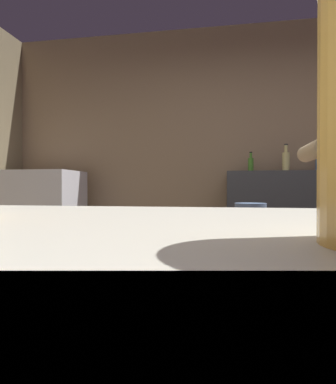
{
  "coord_description": "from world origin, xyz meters",
  "views": [
    {
      "loc": [
        -0.3,
        -1.22,
        1.06
      ],
      "look_at": [
        -0.38,
        -0.75,
        1.05
      ],
      "focal_mm": 30.75,
      "sensor_mm": 36.0,
      "label": 1
    }
  ],
  "objects": [
    {
      "name": "back_shelf",
      "position": [
        0.2,
        1.92,
        0.61
      ],
      "size": [
        0.95,
        0.36,
        1.22
      ],
      "primitive_type": "cube",
      "color": "#3C3E41",
      "rests_on": "ground"
    },
    {
      "name": "wall_back",
      "position": [
        0.0,
        2.2,
        1.35
      ],
      "size": [
        5.2,
        0.1,
        2.7
      ],
      "primitive_type": "cube",
      "color": "#9A7E5E",
      "rests_on": "ground"
    },
    {
      "name": "mini_fridge",
      "position": [
        -2.03,
        1.75,
        0.62
      ],
      "size": [
        0.63,
        0.58,
        1.23
      ],
      "color": "white",
      "rests_on": "ground"
    },
    {
      "name": "bottle_vinegar",
      "position": [
        0.56,
        2.0,
        1.3
      ],
      "size": [
        0.05,
        0.05,
        0.22
      ],
      "color": "#376097",
      "rests_on": "back_shelf"
    },
    {
      "name": "bottle_hot_sauce",
      "position": [
        0.26,
        1.96,
        1.31
      ],
      "size": [
        0.07,
        0.07,
        0.25
      ],
      "color": "#D7CA7B",
      "rests_on": "back_shelf"
    },
    {
      "name": "bottle_soy",
      "position": [
        -0.05,
        2.0,
        1.29
      ],
      "size": [
        0.05,
        0.05,
        0.19
      ],
      "color": "#498A29",
      "rests_on": "back_shelf"
    },
    {
      "name": "mixing_bowl",
      "position": [
        -0.16,
        0.58,
        0.96
      ],
      "size": [
        0.17,
        0.17,
        0.05
      ],
      "primitive_type": "cylinder",
      "color": "slate",
      "rests_on": "prep_counter"
    }
  ]
}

